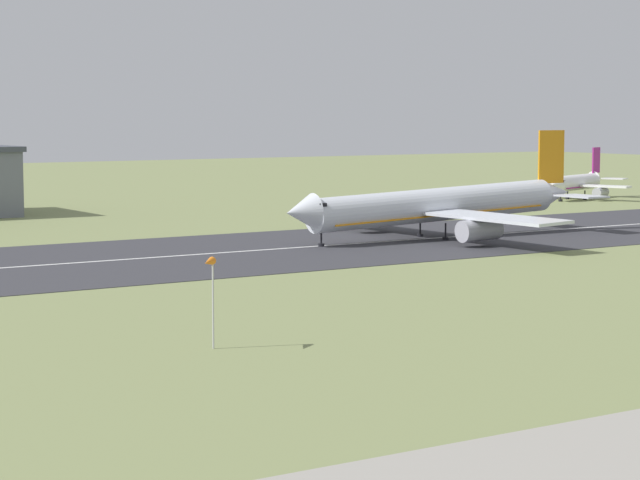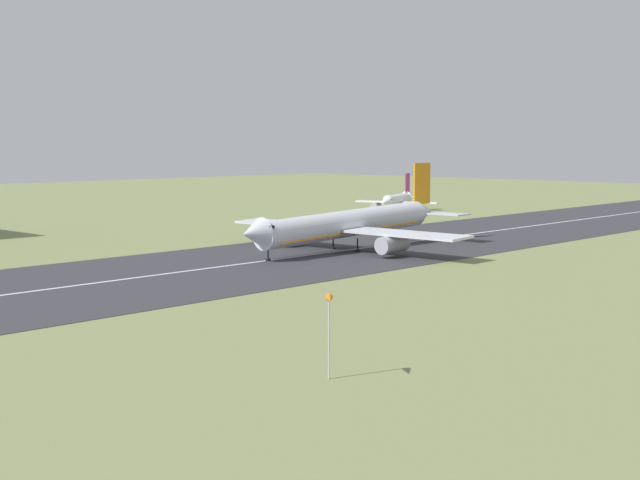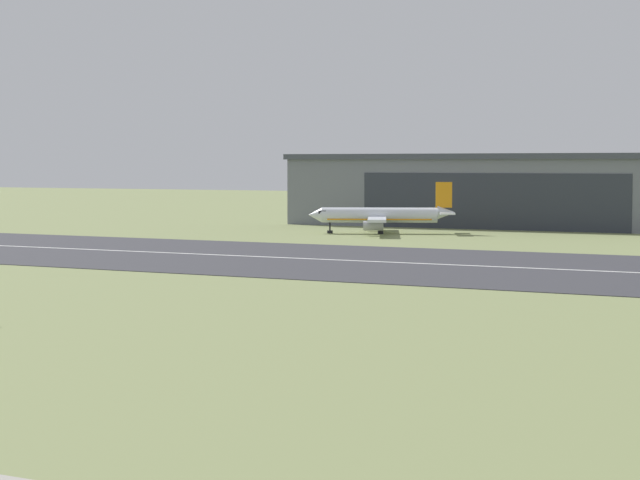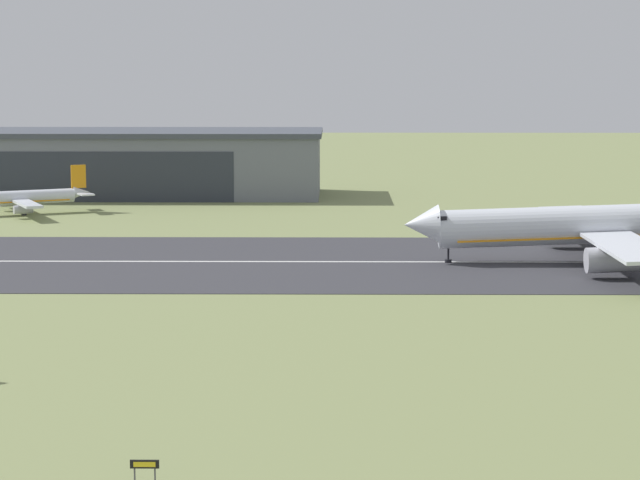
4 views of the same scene
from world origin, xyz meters
TOP-DOWN VIEW (x-y plane):
  - ground_plane at (0.00, 62.07)m, footprint 702.13×702.13m
  - runway_strip at (0.00, 124.14)m, footprint 462.13×42.88m
  - runway_centreline at (0.00, 124.14)m, footprint 415.92×0.70m
  - airplane_landing at (56.42, 124.03)m, footprint 50.61×49.37m
  - airplane_parked_centre at (130.07, 171.18)m, footprint 24.15×22.40m
  - windsock_pole at (-9.32, 67.84)m, footprint 1.72×1.73m

SIDE VIEW (x-z plane):
  - ground_plane at x=0.00m, z-range 0.00..0.00m
  - runway_strip at x=0.00m, z-range 0.00..0.06m
  - runway_centreline at x=0.00m, z-range 0.06..0.07m
  - airplane_parked_centre at x=130.07m, z-range -1.84..8.54m
  - airplane_landing at x=56.42m, z-range -2.91..12.03m
  - windsock_pole at x=-9.32m, z-range 2.62..9.53m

